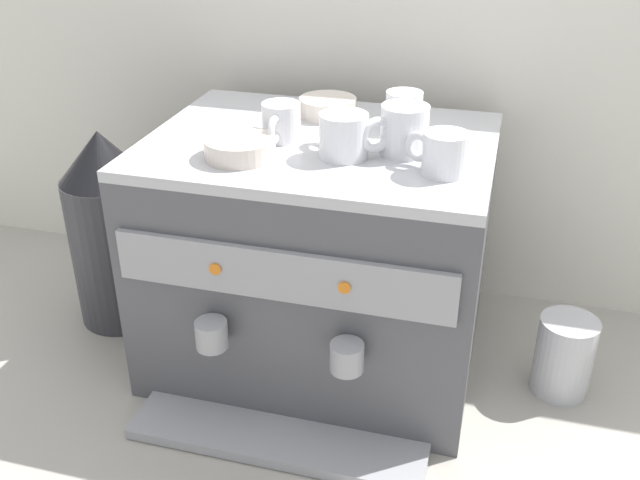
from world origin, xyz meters
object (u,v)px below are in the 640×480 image
at_px(espresso_machine, 319,254).
at_px(coffee_grinder, 112,229).
at_px(ceramic_cup_0, 443,153).
at_px(ceramic_bowl_1, 328,107).
at_px(ceramic_cup_1, 342,135).
at_px(ceramic_cup_4, 402,130).
at_px(ceramic_cup_3, 281,122).
at_px(milk_pitcher, 564,356).
at_px(ceramic_cup_2, 403,110).
at_px(ceramic_bowl_0, 240,148).

height_order(espresso_machine, coffee_grinder, espresso_machine).
xyz_separation_m(ceramic_cup_0, ceramic_bowl_1, (-0.25, 0.23, -0.02)).
xyz_separation_m(ceramic_cup_1, ceramic_cup_4, (0.09, 0.04, 0.00)).
xyz_separation_m(espresso_machine, ceramic_cup_3, (-0.07, -0.02, 0.27)).
xyz_separation_m(espresso_machine, milk_pitcher, (0.48, 0.00, -0.15)).
bearing_deg(ceramic_bowl_1, ceramic_cup_2, -13.28).
distance_m(ceramic_cup_0, ceramic_cup_1, 0.18).
xyz_separation_m(ceramic_cup_1, ceramic_bowl_0, (-0.16, -0.05, -0.02)).
bearing_deg(ceramic_cup_3, ceramic_bowl_1, 73.96).
distance_m(ceramic_cup_0, ceramic_bowl_0, 0.34).
bearing_deg(ceramic_cup_2, ceramic_cup_3, -148.62).
height_order(espresso_machine, milk_pitcher, espresso_machine).
height_order(ceramic_cup_0, milk_pitcher, ceramic_cup_0).
relative_size(ceramic_cup_0, ceramic_cup_1, 0.99).
height_order(ceramic_cup_2, ceramic_bowl_0, ceramic_cup_2).
xyz_separation_m(ceramic_cup_0, coffee_grinder, (-0.69, 0.11, -0.28)).
relative_size(espresso_machine, milk_pitcher, 3.91).
distance_m(ceramic_cup_0, ceramic_bowl_1, 0.34).
distance_m(espresso_machine, ceramic_cup_4, 0.32).
height_order(ceramic_cup_4, ceramic_bowl_0, ceramic_cup_4).
xyz_separation_m(ceramic_cup_3, ceramic_cup_4, (0.22, -0.01, 0.01)).
height_order(ceramic_cup_3, ceramic_bowl_0, ceramic_cup_3).
distance_m(espresso_machine, coffee_grinder, 0.46).
bearing_deg(milk_pitcher, coffee_grinder, 179.24).
bearing_deg(ceramic_bowl_0, ceramic_bowl_1, 71.08).
relative_size(espresso_machine, ceramic_cup_4, 5.64).
distance_m(ceramic_cup_3, ceramic_bowl_1, 0.16).
height_order(espresso_machine, ceramic_cup_4, ceramic_cup_4).
bearing_deg(ceramic_cup_2, ceramic_cup_0, -63.58).
bearing_deg(ceramic_bowl_1, ceramic_cup_3, -106.04).
bearing_deg(ceramic_bowl_0, coffee_grinder, 159.90).
bearing_deg(coffee_grinder, milk_pitcher, -0.76).
height_order(ceramic_cup_1, ceramic_cup_3, ceramic_cup_1).
height_order(espresso_machine, ceramic_cup_2, ceramic_cup_2).
height_order(ceramic_cup_1, ceramic_cup_4, ceramic_cup_4).
bearing_deg(coffee_grinder, ceramic_bowl_1, 15.55).
bearing_deg(ceramic_cup_3, coffee_grinder, 175.08).
relative_size(ceramic_cup_0, ceramic_cup_4, 0.98).
xyz_separation_m(espresso_machine, ceramic_cup_1, (0.06, -0.06, 0.27)).
relative_size(ceramic_cup_2, ceramic_bowl_1, 0.86).
bearing_deg(ceramic_cup_3, ceramic_bowl_0, -113.43).
bearing_deg(ceramic_cup_3, ceramic_cup_4, -2.31).
bearing_deg(coffee_grinder, ceramic_cup_3, -4.92).
distance_m(espresso_machine, ceramic_cup_3, 0.28).
relative_size(ceramic_cup_4, ceramic_bowl_1, 0.98).
xyz_separation_m(ceramic_cup_3, milk_pitcher, (0.55, 0.02, -0.42)).
xyz_separation_m(ceramic_cup_3, ceramic_bowl_1, (0.05, 0.16, -0.02)).
xyz_separation_m(ceramic_cup_1, ceramic_cup_3, (-0.12, 0.04, -0.00)).
relative_size(ceramic_cup_2, ceramic_cup_4, 0.88).
bearing_deg(milk_pitcher, ceramic_cup_1, -171.20).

